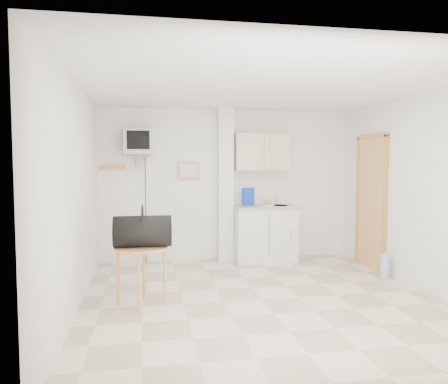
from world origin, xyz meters
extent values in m
plane|color=beige|center=(0.00, 0.00, 0.00)|extent=(4.50, 4.50, 0.00)
cube|color=white|center=(0.00, 2.25, 1.25)|extent=(4.20, 0.04, 2.50)
cube|color=white|center=(0.00, -2.25, 1.25)|extent=(4.20, 0.04, 2.50)
cube|color=white|center=(-2.10, 0.00, 1.25)|extent=(0.04, 4.50, 2.50)
cube|color=white|center=(2.10, 0.00, 1.25)|extent=(0.04, 4.50, 2.50)
cube|color=white|center=(0.00, 0.00, 2.50)|extent=(4.20, 4.50, 0.04)
cube|color=white|center=(-0.05, 2.14, 1.25)|extent=(0.25, 0.22, 2.50)
cube|color=#E18059|center=(-0.65, 2.23, 1.50)|extent=(0.36, 0.03, 0.30)
cube|color=silver|center=(-0.65, 2.22, 1.50)|extent=(0.28, 0.01, 0.22)
cube|color=tan|center=(-1.85, 2.22, 1.55)|extent=(0.40, 0.05, 0.06)
cube|color=white|center=(-0.32, 2.24, 0.95)|extent=(0.15, 0.02, 0.08)
cylinder|color=tan|center=(-2.00, 2.16, 1.54)|extent=(0.02, 0.08, 0.02)
cylinder|color=tan|center=(-1.70, 2.16, 1.54)|extent=(0.02, 0.08, 0.02)
cube|color=#AB7342|center=(2.08, 1.25, 1.00)|extent=(0.04, 0.75, 2.00)
cube|color=olive|center=(2.07, 1.25, 1.00)|extent=(0.06, 0.87, 2.06)
cube|color=silver|center=(0.58, 1.98, 0.44)|extent=(1.00, 0.55, 0.88)
cube|color=#AAA091|center=(0.58, 1.98, 0.90)|extent=(1.03, 0.58, 0.04)
cylinder|color=#B7B7BA|center=(0.83, 1.98, 0.90)|extent=(0.30, 0.30, 0.05)
cylinder|color=#B7B7BA|center=(0.83, 2.12, 1.00)|extent=(0.02, 0.02, 0.16)
cylinder|color=#B7B7BA|center=(0.83, 2.06, 1.07)|extent=(0.02, 0.13, 0.02)
cube|color=beige|center=(0.55, 2.09, 1.80)|extent=(0.90, 0.32, 0.60)
cube|color=#102FAF|center=(0.33, 2.08, 1.06)|extent=(0.19, 0.07, 0.29)
cylinder|color=white|center=(0.61, 1.91, 0.93)|extent=(0.22, 0.22, 0.01)
sphere|color=tan|center=(0.61, 1.91, 0.97)|extent=(0.11, 0.11, 0.11)
cube|color=slate|center=(-1.45, 2.09, 1.73)|extent=(0.36, 0.32, 0.02)
cube|color=slate|center=(-1.45, 2.22, 1.65)|extent=(0.10, 0.06, 0.20)
cube|color=#A0A0A2|center=(-1.45, 2.02, 1.95)|extent=(0.44, 0.42, 0.40)
cube|color=black|center=(-1.45, 1.80, 1.97)|extent=(0.34, 0.02, 0.28)
cylinder|color=black|center=(-1.35, 2.23, 0.86)|extent=(0.01, 0.01, 1.73)
cylinder|color=tan|center=(-1.41, 0.05, 0.66)|extent=(0.61, 0.61, 0.03)
cylinder|color=tan|center=(-1.14, 0.03, 0.32)|extent=(0.04, 0.04, 0.65)
cylinder|color=tan|center=(-1.38, 0.32, 0.32)|extent=(0.04, 0.04, 0.65)
cylinder|color=tan|center=(-1.67, 0.08, 0.32)|extent=(0.04, 0.04, 0.65)
cylinder|color=tan|center=(-1.43, -0.21, 0.32)|extent=(0.04, 0.04, 0.65)
cylinder|color=black|center=(-1.39, 0.04, 0.86)|extent=(0.65, 0.37, 0.35)
torus|color=black|center=(-1.39, 0.04, 1.02)|extent=(0.03, 0.27, 0.27)
cylinder|color=#9BB9D6|center=(1.98, 0.65, 0.16)|extent=(0.12, 0.12, 0.33)
cylinder|color=#9BB9D6|center=(1.98, 0.65, 0.35)|extent=(0.04, 0.04, 0.04)
camera|label=1|loc=(-1.35, -4.94, 1.64)|focal=35.00mm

